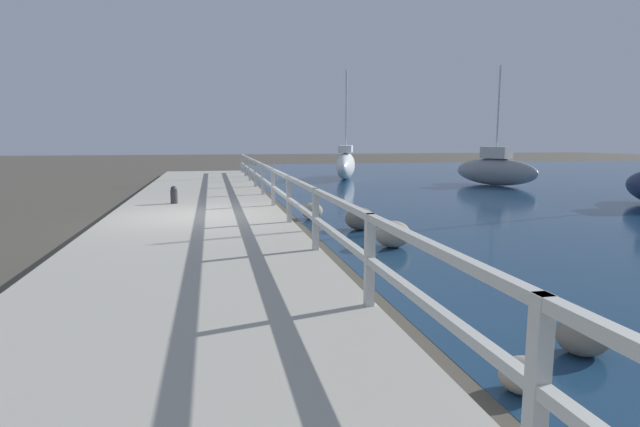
{
  "coord_description": "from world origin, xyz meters",
  "views": [
    {
      "loc": [
        0.38,
        -12.53,
        2.08
      ],
      "look_at": [
        2.55,
        -2.53,
        0.57
      ],
      "focal_mm": 28.0,
      "sensor_mm": 36.0,
      "label": 1
    }
  ],
  "objects": [
    {
      "name": "boulder_water_edge",
      "position": [
        3.72,
        -1.54,
        0.26
      ],
      "size": [
        0.7,
        0.63,
        0.52
      ],
      "color": "#666056",
      "rests_on": "ground"
    },
    {
      "name": "railing",
      "position": [
        2.07,
        -0.0,
        0.95
      ],
      "size": [
        0.1,
        32.5,
        1.05
      ],
      "color": "beige",
      "rests_on": "dock_walkway"
    },
    {
      "name": "ground_plane",
      "position": [
        0.0,
        0.0,
        0.0
      ],
      "size": [
        120.0,
        120.0,
        0.0
      ],
      "primitive_type": "plane",
      "color": "#4C473D"
    },
    {
      "name": "dock_walkway",
      "position": [
        0.0,
        0.0,
        0.12
      ],
      "size": [
        4.34,
        36.0,
        0.23
      ],
      "color": "#B2AD9E",
      "rests_on": "ground"
    },
    {
      "name": "mooring_bollard",
      "position": [
        -0.72,
        2.51,
        0.49
      ],
      "size": [
        0.2,
        0.2,
        0.52
      ],
      "color": "#333338",
      "rests_on": "dock_walkway"
    },
    {
      "name": "boulder_upstream",
      "position": [
        3.87,
        -8.56,
        0.19
      ],
      "size": [
        0.52,
        0.47,
        0.39
      ],
      "color": "slate",
      "rests_on": "ground"
    },
    {
      "name": "sailboat_white",
      "position": [
        7.44,
        13.41,
        0.78
      ],
      "size": [
        2.7,
        5.83,
        5.69
      ],
      "rotation": [
        0.0,
        0.0,
        -0.31
      ],
      "color": "white",
      "rests_on": "water_surface"
    },
    {
      "name": "boulder_near_dock",
      "position": [
        3.8,
        -3.51,
        0.26
      ],
      "size": [
        0.7,
        0.63,
        0.52
      ],
      "color": "gray",
      "rests_on": "ground"
    },
    {
      "name": "boulder_downstream",
      "position": [
        2.85,
        -9.09,
        0.15
      ],
      "size": [
        0.4,
        0.36,
        0.3
      ],
      "color": "gray",
      "rests_on": "ground"
    },
    {
      "name": "sailboat_gray",
      "position": [
        13.11,
        8.13,
        0.71
      ],
      "size": [
        2.59,
        4.19,
        5.35
      ],
      "rotation": [
        0.0,
        0.0,
        0.43
      ],
      "color": "gray",
      "rests_on": "water_surface"
    },
    {
      "name": "boulder_far_strip",
      "position": [
        2.95,
        0.29,
        0.21
      ],
      "size": [
        0.57,
        0.51,
        0.43
      ],
      "color": "gray",
      "rests_on": "ground"
    }
  ]
}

